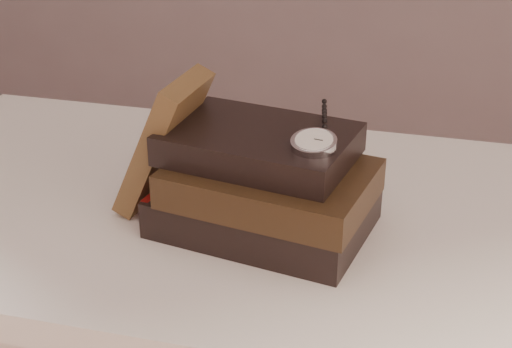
# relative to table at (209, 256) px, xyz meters

# --- Properties ---
(table) EXTENTS (1.00, 0.60, 0.75)m
(table) POSITION_rel_table_xyz_m (0.00, 0.00, 0.00)
(table) COLOR white
(table) RESTS_ON ground
(book_stack) EXTENTS (0.29, 0.22, 0.13)m
(book_stack) POSITION_rel_table_xyz_m (0.09, -0.05, 0.15)
(book_stack) COLOR black
(book_stack) RESTS_ON table
(journal) EXTENTS (0.11, 0.13, 0.18)m
(journal) POSITION_rel_table_xyz_m (-0.05, -0.02, 0.18)
(journal) COLOR #432E1A
(journal) RESTS_ON table
(pocket_watch) EXTENTS (0.06, 0.16, 0.02)m
(pocket_watch) POSITION_rel_table_xyz_m (0.16, -0.08, 0.23)
(pocket_watch) COLOR silver
(pocket_watch) RESTS_ON book_stack
(eyeglasses) EXTENTS (0.13, 0.14, 0.05)m
(eyeglasses) POSITION_rel_table_xyz_m (0.02, 0.05, 0.17)
(eyeglasses) COLOR silver
(eyeglasses) RESTS_ON book_stack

